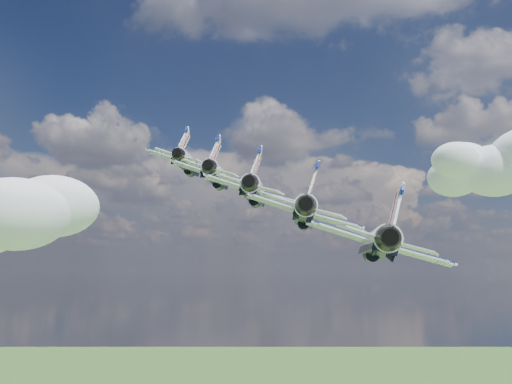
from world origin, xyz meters
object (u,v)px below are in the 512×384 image
(jet_0, at_px, (189,164))
(jet_1, at_px, (218,176))
(jet_3, at_px, (306,213))
(jet_2, at_px, (256,192))
(jet_4, at_px, (377,243))

(jet_0, bearing_deg, jet_1, -56.01)
(jet_0, relative_size, jet_3, 1.00)
(jet_1, height_order, jet_2, jet_1)
(jet_0, xyz_separation_m, jet_1, (7.62, -8.19, -3.64))
(jet_2, xyz_separation_m, jet_3, (7.62, -8.19, -3.64))
(jet_2, distance_m, jet_3, 11.77)
(jet_3, bearing_deg, jet_0, 123.99)
(jet_3, distance_m, jet_4, 11.77)
(jet_2, relative_size, jet_4, 1.00)
(jet_1, height_order, jet_4, jet_1)
(jet_2, bearing_deg, jet_1, 123.99)
(jet_2, height_order, jet_3, jet_2)
(jet_1, xyz_separation_m, jet_4, (22.87, -24.58, -10.93))
(jet_1, xyz_separation_m, jet_3, (15.25, -16.39, -7.28))
(jet_1, distance_m, jet_3, 23.54)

